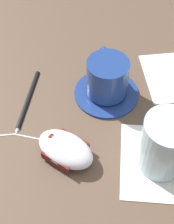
{
  "coord_description": "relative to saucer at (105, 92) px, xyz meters",
  "views": [
    {
      "loc": [
        0.34,
        -0.01,
        0.49
      ],
      "look_at": [
        -0.02,
        -0.03,
        0.03
      ],
      "focal_mm": 55.0,
      "sensor_mm": 36.0,
      "label": 1
    }
  ],
  "objects": [
    {
      "name": "coffee_cup",
      "position": [
        -0.0,
        0.0,
        0.04
      ],
      "size": [
        0.11,
        0.08,
        0.07
      ],
      "color": "navy",
      "rests_on": "saucer"
    },
    {
      "name": "napkin_under_glass",
      "position": [
        0.14,
        0.1,
        -0.0
      ],
      "size": [
        0.15,
        0.15,
        0.0
      ],
      "primitive_type": "cube",
      "rotation": [
        0.0,
        0.0,
        -0.03
      ],
      "color": "silver",
      "rests_on": "ground"
    },
    {
      "name": "pen",
      "position": [
        0.03,
        -0.14,
        -0.0
      ],
      "size": [
        0.15,
        0.03,
        0.01
      ],
      "color": "black",
      "rests_on": "ground"
    },
    {
      "name": "computer_mouse",
      "position": [
        0.14,
        -0.06,
        0.01
      ],
      "size": [
        0.1,
        0.12,
        0.04
      ],
      "color": "silver",
      "rests_on": "ground"
    },
    {
      "name": "drinking_glass",
      "position": [
        0.14,
        0.09,
        0.05
      ],
      "size": [
        0.08,
        0.08,
        0.1
      ],
      "primitive_type": "cylinder",
      "color": "silver",
      "rests_on": "napkin_under_glass"
    },
    {
      "name": "saucer",
      "position": [
        0.0,
        0.0,
        0.0
      ],
      "size": [
        0.12,
        0.12,
        0.01
      ],
      "primitive_type": "cylinder",
      "color": "navy",
      "rests_on": "ground"
    },
    {
      "name": "ground_plane",
      "position": [
        0.09,
        0.0,
        -0.0
      ],
      "size": [
        3.0,
        3.0,
        0.0
      ],
      "primitive_type": "plane",
      "color": "brown"
    }
  ]
}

